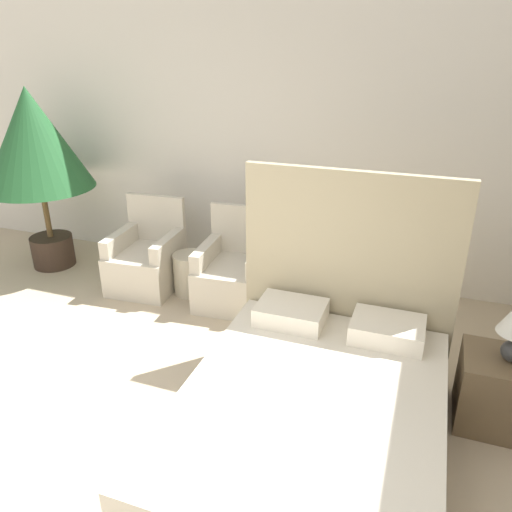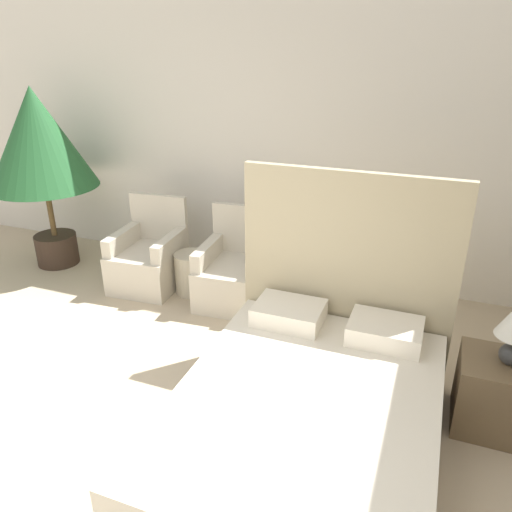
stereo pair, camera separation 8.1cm
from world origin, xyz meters
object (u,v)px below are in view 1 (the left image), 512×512
Objects in this scene: armchair_near_window_left at (147,262)px; nightstand at (499,391)px; side_table at (190,274)px; armchair_near_window_right at (234,276)px; bed at (314,409)px; potted_palm at (34,145)px.

armchair_near_window_left is 3.35m from nightstand.
armchair_near_window_right is at bearing -2.10° from side_table.
side_table is (-1.65, 1.61, -0.08)m from bed.
armchair_near_window_left is 2.13× the size of side_table.
bed is 2.66m from armchair_near_window_left.
nightstand is at bearing -19.77° from side_table.
potted_palm is 2.10m from side_table.
potted_palm is at bearing 177.27° from side_table.
bed reaches higher than side_table.
armchair_near_window_left is at bearing 175.80° from armchair_near_window_right.
bed is at bearing -150.10° from nightstand.
bed is 2.29× the size of armchair_near_window_right.
armchair_near_window_left is at bearing 163.29° from nightstand.
bed is 4.88× the size of side_table.
armchair_near_window_left reaches higher than nightstand.
bed is 1.06× the size of potted_palm.
armchair_near_window_right is 0.46× the size of potted_palm.
armchair_near_window_right reaches higher than side_table.
side_table is (1.76, -0.08, -1.14)m from potted_palm.
armchair_near_window_left is (-2.13, 1.59, -0.02)m from bed.
nightstand is (3.21, -0.96, -0.02)m from armchair_near_window_left.
armchair_near_window_left is 0.48m from side_table.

